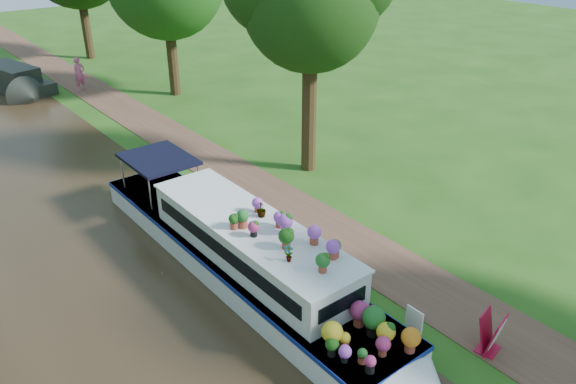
{
  "coord_description": "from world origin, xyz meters",
  "views": [
    {
      "loc": [
        -9.32,
        -12.17,
        9.13
      ],
      "look_at": [
        0.31,
        -0.11,
        1.3
      ],
      "focal_mm": 35.0,
      "sensor_mm": 36.0,
      "label": 1
    }
  ],
  "objects": [
    {
      "name": "pedestrian_pink",
      "position": [
        0.73,
        18.86,
        0.94
      ],
      "size": [
        0.73,
        0.54,
        1.83
      ],
      "primitive_type": "imported",
      "rotation": [
        0.0,
        0.0,
        0.17
      ],
      "color": "#E65F94",
      "rests_on": "towpath"
    },
    {
      "name": "second_boat",
      "position": [
        -2.22,
        21.42,
        0.56
      ],
      "size": [
        3.42,
        7.52,
        1.39
      ],
      "rotation": [
        0.0,
        0.0,
        0.23
      ],
      "color": "black",
      "rests_on": "canal_water"
    },
    {
      "name": "towpath",
      "position": [
        1.2,
        0.0,
        0.01
      ],
      "size": [
        2.2,
        100.0,
        0.03
      ],
      "primitive_type": "cube",
      "color": "#513526",
      "rests_on": "ground"
    },
    {
      "name": "sandwich_board",
      "position": [
        0.45,
        -7.33,
        0.48
      ],
      "size": [
        0.65,
        0.61,
        0.99
      ],
      "rotation": [
        0.0,
        0.0,
        0.22
      ],
      "color": "#A80C2C",
      "rests_on": "towpath"
    },
    {
      "name": "plant_boat",
      "position": [
        -2.25,
        -1.77,
        0.85
      ],
      "size": [
        2.29,
        13.52,
        2.3
      ],
      "color": "white",
      "rests_on": "canal_water"
    },
    {
      "name": "verge_plant",
      "position": [
        -0.0,
        1.36,
        0.21
      ],
      "size": [
        0.41,
        0.37,
        0.42
      ],
      "primitive_type": "imported",
      "rotation": [
        0.0,
        0.0,
        0.11
      ],
      "color": "#1B5B1F",
      "rests_on": "ground"
    },
    {
      "name": "canal_water",
      "position": [
        -6.0,
        0.0,
        0.01
      ],
      "size": [
        10.0,
        100.0,
        0.02
      ],
      "primitive_type": "cube",
      "color": "black",
      "rests_on": "ground"
    },
    {
      "name": "ground",
      "position": [
        0.0,
        0.0,
        0.0
      ],
      "size": [
        100.0,
        100.0,
        0.0
      ],
      "primitive_type": "plane",
      "color": "#214D13",
      "rests_on": "ground"
    }
  ]
}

